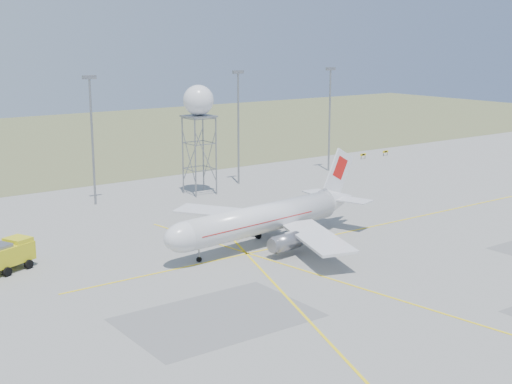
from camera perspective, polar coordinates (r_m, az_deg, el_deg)
ground at (r=72.24m, az=17.41°, el=-9.63°), size 400.00×400.00×0.00m
grass_strip at (r=188.95m, az=-19.01°, el=3.65°), size 400.00×120.00×0.03m
mast_b at (r=114.97m, az=-13.00°, el=4.89°), size 2.20×0.50×20.50m
mast_c at (r=128.52m, az=-1.42°, el=5.95°), size 2.20×0.50×20.50m
mast_d at (r=142.16m, az=5.92°, el=6.50°), size 2.20×0.50×20.50m
taxi_sign_near at (r=158.59m, az=8.57°, el=2.96°), size 1.60×0.17×1.20m
taxi_sign_far at (r=163.54m, az=10.32°, el=3.18°), size 1.60×0.17×1.20m
airliner_main at (r=91.48m, az=0.69°, el=-2.17°), size 32.81×31.74×11.17m
radar_tower at (r=120.53m, az=-4.58°, el=4.69°), size 5.12×5.12×18.52m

